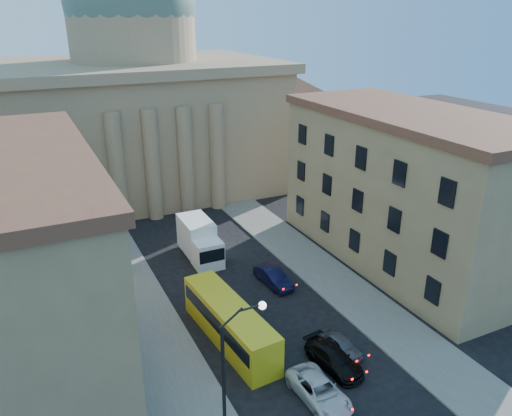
# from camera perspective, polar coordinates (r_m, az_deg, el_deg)

# --- Properties ---
(sidewalk_left) EXTENTS (5.00, 60.00, 0.15)m
(sidewalk_left) POSITION_cam_1_polar(r_m,az_deg,el_deg) (38.33, -10.92, -15.54)
(sidewalk_left) COLOR #605E58
(sidewalk_left) RESTS_ON ground
(sidewalk_right) EXTENTS (5.00, 60.00, 0.15)m
(sidewalk_right) POSITION_cam_1_polar(r_m,az_deg,el_deg) (44.58, 10.90, -9.76)
(sidewalk_right) COLOR #605E58
(sidewalk_right) RESTS_ON ground
(church) EXTENTS (68.02, 28.76, 36.60)m
(church) POSITION_cam_1_polar(r_m,az_deg,el_deg) (70.07, -13.19, 11.89)
(church) COLOR #937A5A
(church) RESTS_ON ground
(building_left) EXTENTS (11.60, 26.60, 14.70)m
(building_left) POSITION_cam_1_polar(r_m,az_deg,el_deg) (37.43, -26.09, -5.32)
(building_left) COLOR #9A845B
(building_left) RESTS_ON ground
(building_right) EXTENTS (11.60, 26.60, 14.70)m
(building_right) POSITION_cam_1_polar(r_m,az_deg,el_deg) (49.37, 16.76, 2.27)
(building_right) COLOR #9A845B
(building_right) RESTS_ON ground
(street_lamp) EXTENTS (2.62, 0.44, 8.83)m
(street_lamp) POSITION_cam_1_polar(r_m,az_deg,el_deg) (27.94, -2.72, -17.67)
(street_lamp) COLOR black
(street_lamp) RESTS_ON ground
(car_left_mid) EXTENTS (2.53, 5.17, 1.41)m
(car_left_mid) POSITION_cam_1_polar(r_m,az_deg,el_deg) (33.64, 7.24, -20.03)
(car_left_mid) COLOR silver
(car_left_mid) RESTS_ON ground
(car_right_mid) EXTENTS (2.61, 5.07, 1.41)m
(car_right_mid) POSITION_cam_1_polar(r_m,az_deg,el_deg) (36.21, 8.87, -16.65)
(car_right_mid) COLOR black
(car_right_mid) RESTS_ON ground
(car_right_far) EXTENTS (1.90, 3.76, 1.23)m
(car_right_far) POSITION_cam_1_polar(r_m,az_deg,el_deg) (37.67, 9.73, -15.17)
(car_right_far) COLOR #505055
(car_right_far) RESTS_ON ground
(car_right_distant) EXTENTS (2.00, 4.71, 1.51)m
(car_right_distant) POSITION_cam_1_polar(r_m,az_deg,el_deg) (45.17, 1.99, -7.89)
(car_right_distant) COLOR black
(car_right_distant) RESTS_ON ground
(city_bus) EXTENTS (3.36, 11.07, 3.07)m
(city_bus) POSITION_cam_1_polar(r_m,az_deg,el_deg) (37.74, -3.04, -12.84)
(city_bus) COLOR gold
(city_bus) RESTS_ON ground
(box_truck) EXTENTS (2.75, 6.82, 3.74)m
(box_truck) POSITION_cam_1_polar(r_m,az_deg,el_deg) (49.80, -6.45, -3.77)
(box_truck) COLOR white
(box_truck) RESTS_ON ground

